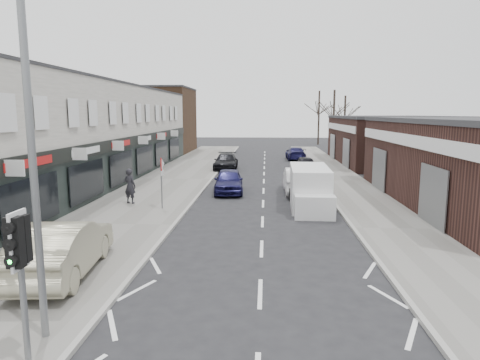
# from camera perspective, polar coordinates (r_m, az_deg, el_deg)

# --- Properties ---
(ground) EXTENTS (160.00, 160.00, 0.00)m
(ground) POSITION_cam_1_polar(r_m,az_deg,el_deg) (10.56, 2.54, -19.23)
(ground) COLOR black
(ground) RESTS_ON ground
(pavement_left) EXTENTS (5.50, 64.00, 0.12)m
(pavement_left) POSITION_cam_1_polar(r_m,az_deg,el_deg) (32.44, -8.81, 0.06)
(pavement_left) COLOR slate
(pavement_left) RESTS_ON ground
(pavement_right) EXTENTS (3.50, 64.00, 0.12)m
(pavement_right) POSITION_cam_1_polar(r_m,az_deg,el_deg) (32.20, 13.48, -0.14)
(pavement_right) COLOR slate
(pavement_right) RESTS_ON ground
(shop_terrace_left) EXTENTS (8.00, 41.00, 7.10)m
(shop_terrace_left) POSITION_cam_1_polar(r_m,az_deg,el_deg) (31.91, -21.93, 5.69)
(shop_terrace_left) COLOR silver
(shop_terrace_left) RESTS_ON ground
(brick_block_far) EXTENTS (8.00, 10.00, 8.00)m
(brick_block_far) POSITION_cam_1_polar(r_m,az_deg,el_deg) (56.01, -10.72, 7.74)
(brick_block_far) COLOR #48301F
(brick_block_far) RESTS_ON ground
(right_unit_far) EXTENTS (10.00, 16.00, 4.50)m
(right_unit_far) POSITION_cam_1_polar(r_m,az_deg,el_deg) (45.13, 19.44, 4.92)
(right_unit_far) COLOR #371E19
(right_unit_far) RESTS_ON ground
(tree_far_a) EXTENTS (3.60, 3.60, 8.00)m
(tree_far_a) POSITION_cam_1_polar(r_m,az_deg,el_deg) (58.21, 12.24, 3.78)
(tree_far_a) COLOR #382D26
(tree_far_a) RESTS_ON ground
(tree_far_b) EXTENTS (3.60, 3.60, 7.50)m
(tree_far_b) POSITION_cam_1_polar(r_m,az_deg,el_deg) (64.52, 13.64, 4.22)
(tree_far_b) COLOR #382D26
(tree_far_b) RESTS_ON ground
(tree_far_c) EXTENTS (3.60, 3.60, 8.50)m
(tree_far_c) POSITION_cam_1_polar(r_m,az_deg,el_deg) (70.00, 10.36, 4.67)
(tree_far_c) COLOR #382D26
(tree_far_c) RESTS_ON ground
(traffic_light) EXTENTS (0.28, 0.60, 3.10)m
(traffic_light) POSITION_cam_1_polar(r_m,az_deg,el_deg) (8.96, -27.36, -8.75)
(traffic_light) COLOR slate
(traffic_light) RESTS_ON pavement_left
(street_lamp) EXTENTS (2.23, 0.22, 8.00)m
(street_lamp) POSITION_cam_1_polar(r_m,az_deg,el_deg) (9.71, -25.27, 5.93)
(street_lamp) COLOR slate
(street_lamp) RESTS_ON pavement_left
(warning_sign) EXTENTS (0.12, 0.80, 2.70)m
(warning_sign) POSITION_cam_1_polar(r_m,az_deg,el_deg) (22.14, -10.37, 1.54)
(warning_sign) COLOR slate
(warning_sign) RESTS_ON pavement_left
(white_van) EXTENTS (2.08, 5.60, 2.16)m
(white_van) POSITION_cam_1_polar(r_m,az_deg,el_deg) (23.01, 9.27, -1.13)
(white_van) COLOR white
(white_van) RESTS_ON ground
(sedan_on_pavement) EXTENTS (2.27, 5.21, 1.67)m
(sedan_on_pavement) POSITION_cam_1_polar(r_m,az_deg,el_deg) (14.15, -22.58, -8.33)
(sedan_on_pavement) COLOR #9D987E
(sedan_on_pavement) RESTS_ON pavement_left
(pedestrian) EXTENTS (0.82, 0.67, 1.92)m
(pedestrian) POSITION_cam_1_polar(r_m,az_deg,el_deg) (23.93, -14.47, -0.77)
(pedestrian) COLOR black
(pedestrian) RESTS_ON pavement_left
(parked_car_left_a) EXTENTS (2.04, 4.49, 1.49)m
(parked_car_left_a) POSITION_cam_1_polar(r_m,az_deg,el_deg) (27.01, -1.51, -0.12)
(parked_car_left_a) COLOR #171544
(parked_car_left_a) RESTS_ON ground
(parked_car_left_b) EXTENTS (2.13, 5.00, 1.44)m
(parked_car_left_b) POSITION_cam_1_polar(r_m,az_deg,el_deg) (38.00, -1.88, 2.45)
(parked_car_left_b) COLOR black
(parked_car_left_b) RESTS_ON ground
(parked_car_right_a) EXTENTS (1.73, 4.91, 1.61)m
(parked_car_right_a) POSITION_cam_1_polar(r_m,az_deg,el_deg) (27.19, 7.80, -0.02)
(parked_car_right_a) COLOR white
(parked_car_right_a) RESTS_ON ground
(parked_car_right_b) EXTENTS (1.77, 4.02, 1.35)m
(parked_car_right_b) POSITION_cam_1_polar(r_m,az_deg,el_deg) (37.22, 8.65, 2.15)
(parked_car_right_b) COLOR black
(parked_car_right_b) RESTS_ON ground
(parked_car_right_c) EXTENTS (2.08, 4.79, 1.37)m
(parked_car_right_c) POSITION_cam_1_polar(r_m,az_deg,el_deg) (46.70, 7.42, 3.54)
(parked_car_right_c) COLOR #14133D
(parked_car_right_c) RESTS_ON ground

